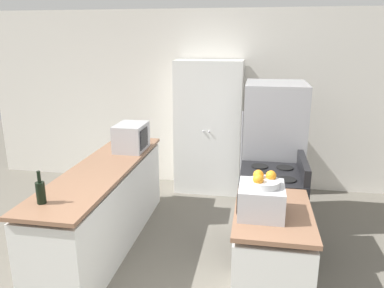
{
  "coord_description": "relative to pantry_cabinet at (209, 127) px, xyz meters",
  "views": [
    {
      "loc": [
        0.7,
        -2.15,
        2.2
      ],
      "look_at": [
        0.0,
        1.83,
        1.05
      ],
      "focal_mm": 35.0,
      "sensor_mm": 36.0,
      "label": 1
    }
  ],
  "objects": [
    {
      "name": "pantry_cabinet",
      "position": [
        0.0,
        0.0,
        0.0
      ],
      "size": [
        0.94,
        0.49,
        1.91
      ],
      "color": "white",
      "rests_on": "ground_plane"
    },
    {
      "name": "toaster_oven",
      "position": [
        0.74,
        -2.57,
        0.07
      ],
      "size": [
        0.35,
        0.37,
        0.23
      ],
      "color": "#B2B2B7",
      "rests_on": "counter_right"
    },
    {
      "name": "stove",
      "position": [
        0.86,
        -1.64,
        -0.49
      ],
      "size": [
        0.66,
        0.72,
        1.06
      ],
      "color": "black",
      "rests_on": "ground_plane"
    },
    {
      "name": "counter_left",
      "position": [
        -0.89,
        -1.75,
        -0.52
      ],
      "size": [
        0.6,
        2.43,
        0.9
      ],
      "color": "silver",
      "rests_on": "ground_plane"
    },
    {
      "name": "microwave",
      "position": [
        -0.78,
        -1.1,
        0.11
      ],
      "size": [
        0.34,
        0.45,
        0.32
      ],
      "color": "#B2B2B7",
      "rests_on": "counter_left"
    },
    {
      "name": "wine_bottle",
      "position": [
        -1.01,
        -2.68,
        0.05
      ],
      "size": [
        0.07,
        0.07,
        0.28
      ],
      "color": "black",
      "rests_on": "counter_left"
    },
    {
      "name": "refrigerator",
      "position": [
        0.88,
        -0.85,
        -0.1
      ],
      "size": [
        0.71,
        0.78,
        1.71
      ],
      "color": "#A3A3A8",
      "rests_on": "ground_plane"
    },
    {
      "name": "fruit_bowl",
      "position": [
        0.75,
        -2.57,
        0.22
      ],
      "size": [
        0.23,
        0.23,
        0.11
      ],
      "color": "silver",
      "rests_on": "toaster_oven"
    },
    {
      "name": "counter_right",
      "position": [
        0.84,
        -2.49,
        -0.52
      ],
      "size": [
        0.6,
        0.95,
        0.9
      ],
      "color": "silver",
      "rests_on": "ground_plane"
    },
    {
      "name": "wall_back",
      "position": [
        -0.02,
        0.28,
        0.35
      ],
      "size": [
        7.0,
        0.06,
        2.6
      ],
      "color": "silver",
      "rests_on": "ground_plane"
    }
  ]
}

